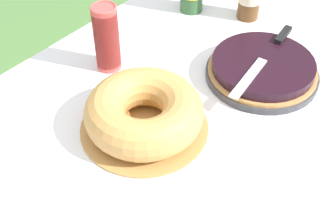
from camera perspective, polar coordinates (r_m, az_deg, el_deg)
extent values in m
cube|color=#A87A47|center=(1.19, 3.80, -4.93)|extent=(1.83, 1.18, 0.03)
cylinder|color=#A87A47|center=(2.20, 5.50, 7.78)|extent=(0.06, 0.06, 0.73)
cube|color=white|center=(1.17, 3.85, -4.28)|extent=(1.84, 1.19, 0.00)
cube|color=white|center=(1.53, -14.45, 4.86)|extent=(1.84, 0.00, 0.10)
cylinder|color=#38383D|center=(1.37, 11.35, 3.70)|extent=(0.32, 0.32, 0.02)
cylinder|color=#B78447|center=(1.36, 11.43, 4.19)|extent=(0.31, 0.31, 0.01)
cylinder|color=black|center=(1.35, 11.54, 4.82)|extent=(0.29, 0.29, 0.03)
cube|color=silver|center=(1.27, 9.94, 3.20)|extent=(0.19, 0.05, 0.00)
cube|color=black|center=(1.45, 13.87, 8.33)|extent=(0.09, 0.03, 0.01)
cylinder|color=#B78447|center=(1.20, -2.88, -2.73)|extent=(0.33, 0.33, 0.01)
torus|color=tan|center=(1.16, -2.97, -0.85)|extent=(0.30, 0.30, 0.10)
cylinder|color=#E04C47|center=(1.37, -7.31, 6.28)|extent=(0.07, 0.07, 0.09)
cylinder|color=#E04C47|center=(1.36, -7.36, 6.72)|extent=(0.07, 0.07, 0.09)
cylinder|color=#E04C47|center=(1.35, -7.41, 7.16)|extent=(0.07, 0.07, 0.09)
cylinder|color=#E04C47|center=(1.35, -7.45, 7.61)|extent=(0.07, 0.07, 0.09)
cylinder|color=#E04C47|center=(1.34, -7.50, 8.06)|extent=(0.07, 0.07, 0.09)
cylinder|color=#E04C47|center=(1.33, -7.55, 8.52)|extent=(0.07, 0.07, 0.09)
cylinder|color=#E04C47|center=(1.33, -7.61, 8.98)|extent=(0.07, 0.07, 0.09)
cylinder|color=#E04C47|center=(1.32, -7.66, 9.45)|extent=(0.07, 0.07, 0.09)
cylinder|color=#E04C47|center=(1.31, -7.71, 9.93)|extent=(0.07, 0.07, 0.09)
torus|color=#E04C47|center=(1.29, -7.91, 11.70)|extent=(0.07, 0.07, 0.01)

